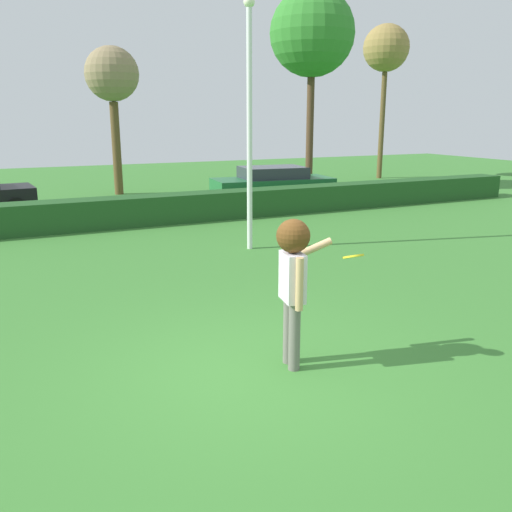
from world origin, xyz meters
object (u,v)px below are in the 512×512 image
at_px(frisbee, 353,256).
at_px(willow_tree, 312,34).
at_px(parked_car_green, 273,183).
at_px(maple_tree, 112,77).
at_px(birch_tree, 386,50).
at_px(person, 293,270).
at_px(lamppost, 249,114).

height_order(frisbee, willow_tree, willow_tree).
distance_m(parked_car_green, maple_tree, 7.31).
relative_size(parked_car_green, birch_tree, 0.61).
bearing_deg(frisbee, parked_car_green, 67.00).
xyz_separation_m(birch_tree, maple_tree, (-12.89, -0.33, -1.60)).
relative_size(frisbee, willow_tree, 0.03).
distance_m(person, maple_tree, 16.56).
bearing_deg(lamppost, frisbee, -103.57).
relative_size(lamppost, willow_tree, 0.69).
bearing_deg(person, frisbee, -26.84).
height_order(person, frisbee, person).
relative_size(frisbee, birch_tree, 0.03).
distance_m(willow_tree, birch_tree, 5.80).
distance_m(person, willow_tree, 17.50).
bearing_deg(willow_tree, person, -121.37).
bearing_deg(lamppost, parked_car_green, 58.76).
height_order(lamppost, birch_tree, birch_tree).
distance_m(lamppost, maple_tree, 10.59).
distance_m(lamppost, parked_car_green, 7.48).
bearing_deg(frisbee, lamppost, 76.43).
bearing_deg(parked_car_green, willow_tree, 40.20).
distance_m(person, birch_tree, 22.26).
xyz_separation_m(frisbee, willow_tree, (8.13, 14.65, 4.73)).
relative_size(lamppost, birch_tree, 0.75).
xyz_separation_m(parked_car_green, birch_tree, (8.35, 4.72, 5.30)).
relative_size(frisbee, lamppost, 0.05).
distance_m(birch_tree, maple_tree, 12.99).
relative_size(lamppost, parked_car_green, 1.23).
bearing_deg(parked_car_green, lamppost, -121.24).
distance_m(person, parked_car_green, 13.16).
bearing_deg(willow_tree, parked_car_green, -139.80).
relative_size(person, lamppost, 0.34).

